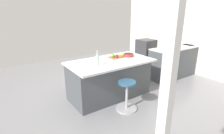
# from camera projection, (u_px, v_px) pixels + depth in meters

# --- Properties ---
(ground_plane) EXTENTS (7.67, 7.67, 0.00)m
(ground_plane) POSITION_uv_depth(u_px,v_px,m) (113.00, 92.00, 4.40)
(ground_plane) COLOR gray
(interior_partition_left) EXTENTS (0.15, 5.49, 2.77)m
(interior_partition_left) POSITION_uv_depth(u_px,v_px,m) (189.00, 29.00, 5.58)
(interior_partition_left) COLOR silver
(interior_partition_left) RESTS_ON ground_plane
(sink_cabinet) EXTENTS (2.56, 0.60, 1.19)m
(sink_cabinet) POSITION_uv_depth(u_px,v_px,m) (183.00, 60.00, 5.56)
(sink_cabinet) COLOR #4C5156
(sink_cabinet) RESTS_ON ground_plane
(oven_range) EXTENTS (0.60, 0.61, 0.88)m
(oven_range) POSITION_uv_depth(u_px,v_px,m) (146.00, 51.00, 6.83)
(oven_range) COLOR #38383D
(oven_range) RESTS_ON ground_plane
(kitchen_island) EXTENTS (1.90, 1.05, 0.88)m
(kitchen_island) POSITION_uv_depth(u_px,v_px,m) (110.00, 78.00, 4.08)
(kitchen_island) COLOR #4C5156
(kitchen_island) RESTS_ON ground_plane
(stool_by_window) EXTENTS (0.44, 0.44, 0.62)m
(stool_by_window) POSITION_uv_depth(u_px,v_px,m) (127.00, 96.00, 3.55)
(stool_by_window) COLOR #B7B7BC
(stool_by_window) RESTS_ON ground_plane
(cutting_board) EXTENTS (0.36, 0.24, 0.02)m
(cutting_board) POSITION_uv_depth(u_px,v_px,m) (116.00, 57.00, 4.18)
(cutting_board) COLOR olive
(cutting_board) RESTS_ON kitchen_island
(apple_green) EXTENTS (0.08, 0.08, 0.08)m
(apple_green) POSITION_uv_depth(u_px,v_px,m) (114.00, 56.00, 4.12)
(apple_green) COLOR #609E2D
(apple_green) RESTS_ON cutting_board
(apple_yellow) EXTENTS (0.07, 0.07, 0.07)m
(apple_yellow) POSITION_uv_depth(u_px,v_px,m) (122.00, 55.00, 4.21)
(apple_yellow) COLOR gold
(apple_yellow) RESTS_ON cutting_board
(apple_red) EXTENTS (0.07, 0.07, 0.07)m
(apple_red) POSITION_uv_depth(u_px,v_px,m) (117.00, 56.00, 4.09)
(apple_red) COLOR red
(apple_red) RESTS_ON cutting_board
(water_bottle) EXTENTS (0.06, 0.06, 0.31)m
(water_bottle) POSITION_uv_depth(u_px,v_px,m) (97.00, 60.00, 3.56)
(water_bottle) COLOR silver
(water_bottle) RESTS_ON kitchen_island
(fruit_bowl) EXTENTS (0.24, 0.24, 0.07)m
(fruit_bowl) POSITION_uv_depth(u_px,v_px,m) (129.00, 55.00, 4.27)
(fruit_bowl) COLOR #993833
(fruit_bowl) RESTS_ON kitchen_island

